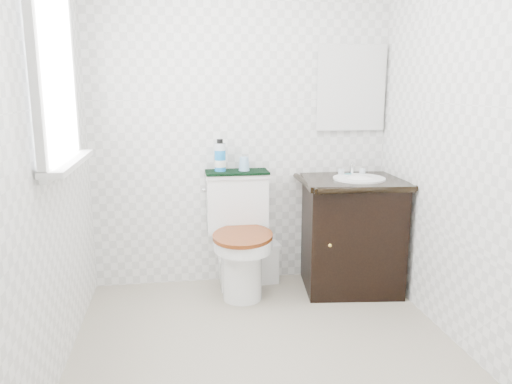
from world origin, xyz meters
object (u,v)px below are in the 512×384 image
object	(u,v)px
vanity	(352,231)
mouthwash_bottle	(220,157)
cup	(244,164)
toilet	(239,242)
trash_bin	(265,262)

from	to	relation	value
vanity	mouthwash_bottle	distance (m)	1.10
vanity	cup	size ratio (longest dim) A/B	9.28
mouthwash_bottle	toilet	bearing A→B (deg)	-48.55
toilet	mouthwash_bottle	size ratio (longest dim) A/B	3.69
mouthwash_bottle	cup	bearing A→B (deg)	-4.25
toilet	vanity	world-z (taller)	vanity
vanity	mouthwash_bottle	bearing A→B (deg)	168.14
cup	trash_bin	bearing A→B (deg)	4.70
vanity	mouthwash_bottle	world-z (taller)	mouthwash_bottle
mouthwash_bottle	trash_bin	bearing A→B (deg)	0.00
toilet	trash_bin	world-z (taller)	toilet
toilet	trash_bin	size ratio (longest dim) A/B	2.78
vanity	trash_bin	world-z (taller)	vanity
trash_bin	cup	size ratio (longest dim) A/B	3.08
toilet	trash_bin	distance (m)	0.33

